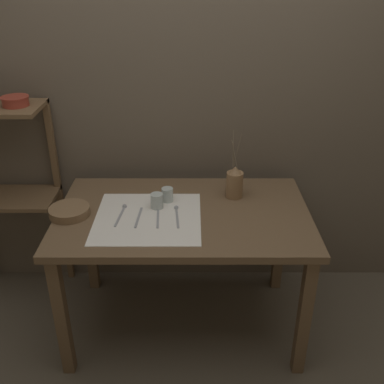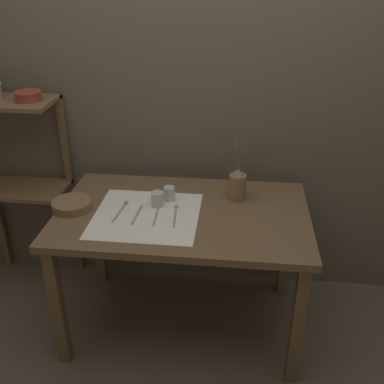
% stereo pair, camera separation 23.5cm
% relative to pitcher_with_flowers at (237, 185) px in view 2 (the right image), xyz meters
% --- Properties ---
extents(ground_plane, '(12.00, 12.00, 0.00)m').
position_rel_pitcher_with_flowers_xyz_m(ground_plane, '(-0.29, -0.18, -0.87)').
color(ground_plane, brown).
extents(stone_wall_back, '(7.00, 0.06, 2.40)m').
position_rel_pitcher_with_flowers_xyz_m(stone_wall_back, '(-0.29, 0.35, 0.33)').
color(stone_wall_back, brown).
rests_on(stone_wall_back, ground_plane).
extents(wooden_table, '(1.35, 0.83, 0.78)m').
position_rel_pitcher_with_flowers_xyz_m(wooden_table, '(-0.29, -0.18, -0.18)').
color(wooden_table, brown).
rests_on(wooden_table, ground_plane).
extents(wooden_shelf_unit, '(0.58, 0.32, 1.27)m').
position_rel_pitcher_with_flowers_xyz_m(wooden_shelf_unit, '(-1.36, 0.18, 0.02)').
color(wooden_shelf_unit, brown).
rests_on(wooden_shelf_unit, ground_plane).
extents(linen_cloth, '(0.55, 0.54, 0.00)m').
position_rel_pitcher_with_flowers_xyz_m(linen_cloth, '(-0.47, -0.24, -0.09)').
color(linen_cloth, white).
rests_on(linen_cloth, wooden_table).
extents(pitcher_with_flowers, '(0.10, 0.10, 0.39)m').
position_rel_pitcher_with_flowers_xyz_m(pitcher_with_flowers, '(0.00, 0.00, 0.00)').
color(pitcher_with_flowers, olive).
rests_on(pitcher_with_flowers, wooden_table).
extents(wooden_bowl, '(0.21, 0.21, 0.04)m').
position_rel_pitcher_with_flowers_xyz_m(wooden_bowl, '(-0.89, -0.21, -0.06)').
color(wooden_bowl, brown).
rests_on(wooden_bowl, wooden_table).
extents(glass_tumbler_near, '(0.07, 0.07, 0.08)m').
position_rel_pitcher_with_flowers_xyz_m(glass_tumbler_near, '(-0.43, -0.14, -0.04)').
color(glass_tumbler_near, '#B7C1BC').
rests_on(glass_tumbler_near, wooden_table).
extents(glass_tumbler_far, '(0.06, 0.06, 0.08)m').
position_rel_pitcher_with_flowers_xyz_m(glass_tumbler_far, '(-0.38, -0.06, -0.05)').
color(glass_tumbler_far, '#B7C1BC').
rests_on(glass_tumbler_far, wooden_table).
extents(spoon_inner, '(0.04, 0.22, 0.02)m').
position_rel_pitcher_with_flowers_xyz_m(spoon_inner, '(-0.61, -0.17, -0.08)').
color(spoon_inner, '#939399').
rests_on(spoon_inner, wooden_table).
extents(fork_outer, '(0.02, 0.21, 0.00)m').
position_rel_pitcher_with_flowers_xyz_m(fork_outer, '(-0.52, -0.24, -0.08)').
color(fork_outer, '#939399').
rests_on(fork_outer, wooden_table).
extents(fork_inner, '(0.02, 0.21, 0.00)m').
position_rel_pitcher_with_flowers_xyz_m(fork_inner, '(-0.42, -0.25, -0.08)').
color(fork_inner, '#939399').
rests_on(fork_inner, wooden_table).
extents(spoon_outer, '(0.03, 0.22, 0.02)m').
position_rel_pitcher_with_flowers_xyz_m(spoon_outer, '(-0.32, -0.19, -0.08)').
color(spoon_outer, '#939399').
rests_on(spoon_outer, wooden_table).
extents(metal_pot_small, '(0.15, 0.15, 0.05)m').
position_rel_pitcher_with_flowers_xyz_m(metal_pot_small, '(-1.21, 0.14, 0.43)').
color(metal_pot_small, '#9E3828').
rests_on(metal_pot_small, wooden_shelf_unit).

